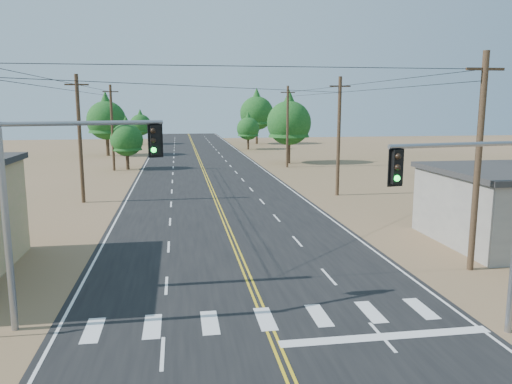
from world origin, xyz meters
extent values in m
cube|color=black|center=(0.00, 30.00, 0.01)|extent=(15.00, 200.00, 0.02)
cylinder|color=#4C3826|center=(-10.50, 32.00, 5.00)|extent=(0.30, 0.30, 10.00)
cube|color=#4C3826|center=(-10.50, 32.00, 9.20)|extent=(1.80, 0.12, 0.12)
cylinder|color=#4C3826|center=(-10.50, 52.00, 5.00)|extent=(0.30, 0.30, 10.00)
cube|color=#4C3826|center=(-10.50, 52.00, 9.20)|extent=(1.80, 0.12, 0.12)
cylinder|color=#4C3826|center=(10.50, 12.00, 5.00)|extent=(0.30, 0.30, 10.00)
cube|color=#4C3826|center=(10.50, 12.00, 9.20)|extent=(1.80, 0.12, 0.12)
cylinder|color=#4C3826|center=(10.50, 32.00, 5.00)|extent=(0.30, 0.30, 10.00)
cube|color=#4C3826|center=(10.50, 32.00, 9.20)|extent=(1.80, 0.12, 0.12)
cylinder|color=#4C3826|center=(10.50, 52.00, 5.00)|extent=(0.30, 0.30, 10.00)
cube|color=#4C3826|center=(10.50, 52.00, 9.20)|extent=(1.80, 0.12, 0.12)
cylinder|color=gray|center=(-8.66, 8.53, 3.46)|extent=(0.24, 0.24, 6.92)
cylinder|color=gray|center=(-6.08, 9.24, 7.02)|extent=(5.22, 1.57, 0.16)
cube|color=black|center=(-3.78, 9.86, 6.38)|extent=(0.41, 0.38, 1.09)
sphere|color=black|center=(-3.82, 9.69, 6.72)|extent=(0.20, 0.20, 0.20)
sphere|color=black|center=(-3.82, 9.69, 6.38)|extent=(0.20, 0.20, 0.20)
sphere|color=#0CE533|center=(-3.82, 9.69, 6.03)|extent=(0.20, 0.20, 0.20)
cylinder|color=gray|center=(5.53, 5.33, 6.45)|extent=(4.97, 0.95, 0.15)
cube|color=black|center=(3.32, 4.96, 5.86)|extent=(0.36, 0.32, 1.00)
sphere|color=black|center=(3.30, 4.80, 6.17)|extent=(0.18, 0.18, 0.18)
sphere|color=black|center=(3.30, 4.80, 5.86)|extent=(0.18, 0.18, 0.18)
sphere|color=#0CE533|center=(3.30, 4.80, 5.54)|extent=(0.18, 0.18, 0.18)
cylinder|color=#3F2D1E|center=(-9.00, 52.85, 1.17)|extent=(0.40, 0.40, 2.33)
cone|color=#154918|center=(-9.00, 52.85, 4.41)|extent=(3.63, 3.63, 4.15)
sphere|color=#154918|center=(-9.00, 52.85, 3.57)|extent=(3.89, 3.89, 3.89)
cylinder|color=#3F2D1E|center=(-13.61, 70.55, 1.76)|extent=(0.50, 0.50, 3.53)
cone|color=#154918|center=(-13.61, 70.55, 6.66)|extent=(5.48, 5.48, 6.27)
sphere|color=#154918|center=(-13.61, 70.55, 5.39)|extent=(5.88, 5.88, 5.88)
cylinder|color=#3F2D1E|center=(-10.14, 92.97, 1.25)|extent=(0.39, 0.39, 2.51)
cone|color=#154918|center=(-10.14, 92.97, 4.74)|extent=(3.90, 3.90, 4.46)
sphere|color=#154918|center=(-10.14, 92.97, 3.83)|extent=(4.18, 4.18, 4.18)
cylinder|color=#3F2D1E|center=(11.63, 56.20, 1.75)|extent=(0.46, 0.46, 3.50)
cone|color=#154918|center=(11.63, 56.20, 6.60)|extent=(5.44, 5.44, 6.21)
sphere|color=#154918|center=(11.63, 56.20, 5.34)|extent=(5.83, 5.83, 5.83)
cylinder|color=#3F2D1E|center=(9.27, 78.22, 1.19)|extent=(0.39, 0.39, 2.37)
cone|color=#154918|center=(9.27, 78.22, 4.48)|extent=(3.69, 3.69, 4.22)
sphere|color=#154918|center=(9.27, 78.22, 3.63)|extent=(3.96, 3.96, 3.96)
cylinder|color=#3F2D1E|center=(12.73, 90.46, 2.00)|extent=(0.49, 0.49, 3.99)
cone|color=#154918|center=(12.73, 90.46, 7.54)|extent=(6.21, 6.21, 7.10)
sphere|color=#154918|center=(12.73, 90.46, 6.10)|extent=(6.66, 6.66, 6.66)
camera|label=1|loc=(-2.96, -8.68, 7.62)|focal=35.00mm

